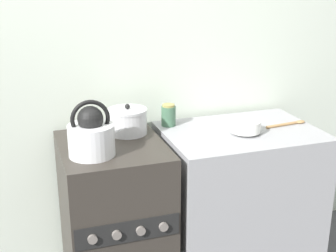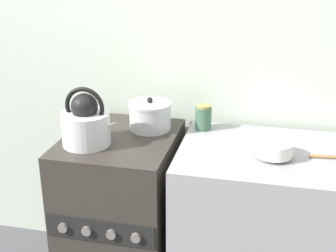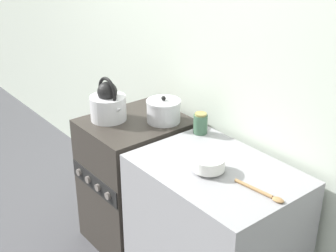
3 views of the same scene
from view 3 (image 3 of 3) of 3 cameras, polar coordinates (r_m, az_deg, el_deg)
The scene contains 8 objects.
wall_back at distance 2.93m, azimuth 1.75°, elevation 9.63°, with size 7.00×0.06×2.50m.
stove at distance 3.05m, azimuth -3.88°, elevation -6.68°, with size 0.52×0.63×0.85m.
counter at distance 2.60m, azimuth 5.59°, elevation -13.25°, with size 0.84×0.61×0.85m.
kettle at distance 2.85m, azimuth -7.30°, elevation 2.67°, with size 0.27×0.22×0.27m.
cooking_pot at distance 2.81m, azimuth -0.54°, elevation 1.86°, with size 0.21×0.21×0.16m.
enamel_bowl at distance 2.30m, azimuth 4.96°, elevation -4.61°, with size 0.16×0.16×0.07m.
storage_jar at distance 2.68m, azimuth 3.98°, elevation 0.31°, with size 0.08×0.08×0.12m.
wooden_spoon at distance 2.18m, azimuth 11.50°, elevation -7.98°, with size 0.27×0.06×0.02m.
Camera 3 is at (2.15, -1.16, 2.02)m, focal length 50.00 mm.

